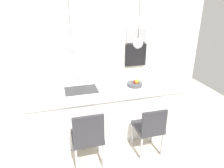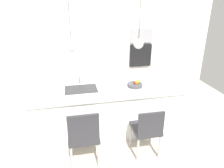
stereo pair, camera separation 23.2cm
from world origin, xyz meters
name	(u,v)px [view 2 (the right image)]	position (x,y,z in m)	size (l,w,h in m)	color
floor	(107,129)	(0.00, 0.00, 0.00)	(6.60, 6.60, 0.00)	beige
back_wall	(94,45)	(0.00, 1.65, 1.30)	(6.00, 0.10, 2.60)	silver
kitchen_island	(107,109)	(0.00, 0.00, 0.45)	(2.69, 0.92, 0.89)	white
sink_basin	(81,89)	(-0.45, 0.00, 0.89)	(0.56, 0.40, 0.02)	#2D2D30
faucet	(80,77)	(-0.45, 0.21, 1.04)	(0.02, 0.17, 0.22)	silver
fruit_bowl	(135,84)	(0.51, -0.08, 0.93)	(0.27, 0.27, 0.13)	#4C4C51
microwave	(141,36)	(1.17, 1.58, 1.50)	(0.54, 0.08, 0.34)	#9E9EA3
oven	(140,55)	(1.17, 1.58, 1.00)	(0.56, 0.08, 0.56)	black
chair_near	(84,135)	(-0.49, -0.81, 0.52)	(0.45, 0.45, 0.93)	#333338
chair_middle	(147,129)	(0.49, -0.80, 0.48)	(0.42, 0.43, 0.84)	#333338
pendant_light_left	(72,47)	(-0.56, 0.00, 1.64)	(0.17, 0.17, 0.77)	silver
pendant_light_right	(139,44)	(0.56, 0.00, 1.64)	(0.17, 0.17, 0.77)	silver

